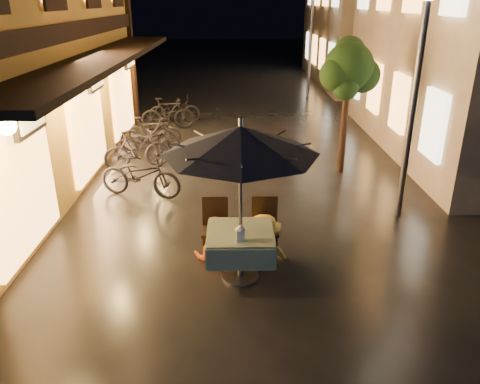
{
  "coord_description": "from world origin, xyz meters",
  "views": [
    {
      "loc": [
        -0.18,
        -6.19,
        3.91
      ],
      "look_at": [
        -0.09,
        0.46,
        1.15
      ],
      "focal_mm": 35.0,
      "sensor_mm": 36.0,
      "label": 1
    }
  ],
  "objects_px": {
    "cafe_table": "(241,243)",
    "person_yellow": "(264,217)",
    "bicycle_0": "(140,175)",
    "patio_umbrella": "(241,140)",
    "table_lantern": "(241,232)",
    "streetlamp_near": "(420,61)",
    "person_orange": "(214,218)"
  },
  "relations": [
    {
      "from": "cafe_table",
      "to": "person_yellow",
      "type": "height_order",
      "value": "person_yellow"
    },
    {
      "from": "person_yellow",
      "to": "bicycle_0",
      "type": "distance_m",
      "value": 3.64
    },
    {
      "from": "patio_umbrella",
      "to": "bicycle_0",
      "type": "bearing_deg",
      "value": 122.94
    },
    {
      "from": "table_lantern",
      "to": "patio_umbrella",
      "type": "bearing_deg",
      "value": 90.0
    },
    {
      "from": "streetlamp_near",
      "to": "patio_umbrella",
      "type": "distance_m",
      "value": 3.84
    },
    {
      "from": "person_orange",
      "to": "table_lantern",
      "type": "bearing_deg",
      "value": 122.47
    },
    {
      "from": "streetlamp_near",
      "to": "bicycle_0",
      "type": "xyz_separation_m",
      "value": [
        -5.16,
        1.05,
        -2.45
      ]
    },
    {
      "from": "streetlamp_near",
      "to": "patio_umbrella",
      "type": "bearing_deg",
      "value": -145.33
    },
    {
      "from": "streetlamp_near",
      "to": "table_lantern",
      "type": "relative_size",
      "value": 16.92
    },
    {
      "from": "cafe_table",
      "to": "person_orange",
      "type": "xyz_separation_m",
      "value": [
        -0.4,
        0.54,
        0.14
      ]
    },
    {
      "from": "cafe_table",
      "to": "patio_umbrella",
      "type": "distance_m",
      "value": 1.56
    },
    {
      "from": "streetlamp_near",
      "to": "person_orange",
      "type": "bearing_deg",
      "value": -155.34
    },
    {
      "from": "cafe_table",
      "to": "patio_umbrella",
      "type": "relative_size",
      "value": 0.4
    },
    {
      "from": "table_lantern",
      "to": "bicycle_0",
      "type": "distance_m",
      "value": 4.07
    },
    {
      "from": "streetlamp_near",
      "to": "bicycle_0",
      "type": "relative_size",
      "value": 2.36
    },
    {
      "from": "patio_umbrella",
      "to": "bicycle_0",
      "type": "height_order",
      "value": "patio_umbrella"
    },
    {
      "from": "streetlamp_near",
      "to": "person_yellow",
      "type": "bearing_deg",
      "value": -149.06
    },
    {
      "from": "person_yellow",
      "to": "person_orange",
      "type": "bearing_deg",
      "value": -17.07
    },
    {
      "from": "table_lantern",
      "to": "person_orange",
      "type": "bearing_deg",
      "value": 116.04
    },
    {
      "from": "table_lantern",
      "to": "bicycle_0",
      "type": "bearing_deg",
      "value": 120.75
    },
    {
      "from": "table_lantern",
      "to": "person_yellow",
      "type": "height_order",
      "value": "person_yellow"
    },
    {
      "from": "streetlamp_near",
      "to": "person_orange",
      "type": "xyz_separation_m",
      "value": [
        -3.49,
        -1.6,
        -2.19
      ]
    },
    {
      "from": "cafe_table",
      "to": "bicycle_0",
      "type": "distance_m",
      "value": 3.8
    },
    {
      "from": "person_orange",
      "to": "bicycle_0",
      "type": "relative_size",
      "value": 0.81
    },
    {
      "from": "person_orange",
      "to": "bicycle_0",
      "type": "height_order",
      "value": "person_orange"
    },
    {
      "from": "cafe_table",
      "to": "person_orange",
      "type": "bearing_deg",
      "value": 126.81
    },
    {
      "from": "bicycle_0",
      "to": "person_yellow",
      "type": "bearing_deg",
      "value": -123.07
    },
    {
      "from": "table_lantern",
      "to": "streetlamp_near",
      "type": "bearing_deg",
      "value": 38.08
    },
    {
      "from": "streetlamp_near",
      "to": "cafe_table",
      "type": "xyz_separation_m",
      "value": [
        -3.09,
        -2.14,
        -2.33
      ]
    },
    {
      "from": "patio_umbrella",
      "to": "person_yellow",
      "type": "distance_m",
      "value": 1.52
    },
    {
      "from": "patio_umbrella",
      "to": "table_lantern",
      "type": "height_order",
      "value": "patio_umbrella"
    },
    {
      "from": "streetlamp_near",
      "to": "table_lantern",
      "type": "xyz_separation_m",
      "value": [
        -3.09,
        -2.42,
        -2.0
      ]
    }
  ]
}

